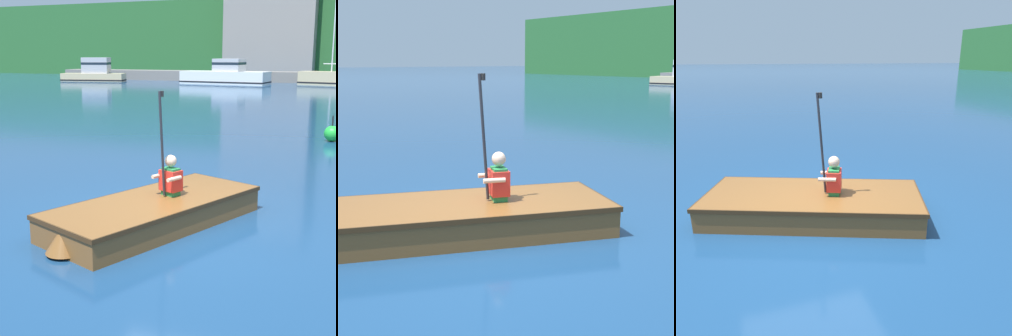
% 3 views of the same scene
% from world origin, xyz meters
% --- Properties ---
extents(ground_plane, '(300.00, 300.00, 0.00)m').
position_xyz_m(ground_plane, '(0.00, 0.00, 0.00)').
color(ground_plane, navy).
extents(rowboat_foreground, '(2.46, 3.54, 0.38)m').
position_xyz_m(rowboat_foreground, '(-0.29, -0.01, 0.22)').
color(rowboat_foreground, brown).
rests_on(rowboat_foreground, ground).
extents(person_paddler, '(0.43, 0.42, 1.51)m').
position_xyz_m(person_paddler, '(-0.15, 0.32, 0.66)').
color(person_paddler, '#267F3F').
rests_on(person_paddler, rowboat_foreground).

